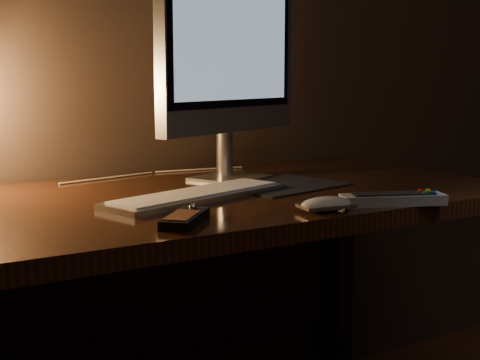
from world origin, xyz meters
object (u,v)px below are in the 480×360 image
keyboard (197,195)px  media_remote (185,218)px  desk (167,243)px  monitor (231,49)px  mouse (326,206)px  tv_remote (393,199)px

keyboard → media_remote: size_ratio=3.15×
desk → media_remote: size_ratio=10.99×
keyboard → media_remote: bearing=-139.6°
monitor → media_remote: bearing=-153.0°
mouse → desk: bearing=122.4°
desk → monitor: bearing=18.0°
monitor → tv_remote: (0.12, -0.48, -0.32)m
mouse → monitor: bearing=92.6°
monitor → keyboard: 0.44m
mouse → media_remote: bearing=179.7°
mouse → tv_remote: (0.17, -0.02, 0.00)m
monitor → tv_remote: size_ratio=2.52×
mouse → keyboard: bearing=130.0°
desk → mouse: (0.17, -0.39, 0.14)m
keyboard → tv_remote: 0.42m
desk → tv_remote: (0.34, -0.41, 0.14)m
monitor → keyboard: bearing=-159.1°
keyboard → mouse: mouse is taller
mouse → tv_remote: 0.17m
keyboard → mouse: (0.16, -0.26, 0.00)m
monitor → tv_remote: bearing=-99.9°
keyboard → tv_remote: size_ratio=2.03×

